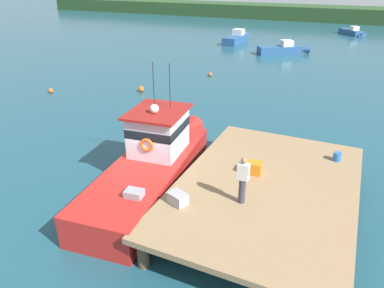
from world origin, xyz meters
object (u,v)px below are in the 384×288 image
(moored_boat_near_channel, at_px, (237,38))
(mooring_buoy_inshore, at_px, (51,91))
(crate_single_by_cleat, at_px, (178,198))
(moored_boat_outer_mooring, at_px, (283,49))
(bait_bucket, at_px, (337,157))
(moored_boat_far_left, at_px, (352,32))
(main_fishing_boat, at_px, (153,162))
(mooring_buoy_channel_marker, at_px, (210,74))
(crate_stack_mid_dock, at_px, (253,168))
(deckhand_by_the_boat, at_px, (243,179))
(mooring_buoy_spare_mooring, at_px, (141,89))

(moored_boat_near_channel, bearing_deg, mooring_buoy_inshore, -102.71)
(crate_single_by_cleat, bearing_deg, moored_boat_outer_mooring, 95.64)
(bait_bucket, xyz_separation_m, moored_boat_far_left, (-1.35, 42.77, -0.95))
(moored_boat_far_left, xyz_separation_m, moored_boat_outer_mooring, (-6.11, -17.03, 0.07))
(main_fishing_boat, xyz_separation_m, mooring_buoy_channel_marker, (-4.32, 16.79, -0.84))
(moored_boat_far_left, distance_m, mooring_buoy_inshore, 42.26)
(crate_stack_mid_dock, xyz_separation_m, moored_boat_outer_mooring, (-4.72, 28.09, -0.93))
(moored_boat_far_left, bearing_deg, bait_bucket, -88.19)
(bait_bucket, xyz_separation_m, deckhand_by_the_boat, (-2.57, -4.32, 0.69))
(main_fishing_boat, xyz_separation_m, mooring_buoy_spare_mooring, (-7.26, 10.59, -0.79))
(moored_boat_outer_mooring, height_order, mooring_buoy_channel_marker, moored_boat_outer_mooring)
(deckhand_by_the_boat, bearing_deg, moored_boat_outer_mooring, 99.24)
(mooring_buoy_channel_marker, bearing_deg, mooring_buoy_spare_mooring, -115.40)
(main_fishing_boat, height_order, mooring_buoy_channel_marker, main_fishing_boat)
(crate_single_by_cleat, distance_m, bait_bucket, 6.85)
(bait_bucket, distance_m, mooring_buoy_inshore, 20.45)
(crate_single_by_cleat, relative_size, mooring_buoy_channel_marker, 1.81)
(crate_single_by_cleat, bearing_deg, mooring_buoy_channel_marker, 109.12)
(crate_single_by_cleat, xyz_separation_m, mooring_buoy_spare_mooring, (-9.59, 12.99, -1.18))
(deckhand_by_the_boat, relative_size, mooring_buoy_inshore, 4.83)
(main_fishing_boat, height_order, mooring_buoy_inshore, main_fishing_boat)
(crate_stack_mid_dock, xyz_separation_m, moored_boat_near_channel, (-11.36, 32.62, -0.88))
(crate_stack_mid_dock, height_order, deckhand_by_the_boat, deckhand_by_the_boat)
(deckhand_by_the_boat, distance_m, mooring_buoy_inshore, 19.63)
(main_fishing_boat, relative_size, mooring_buoy_spare_mooring, 23.25)
(deckhand_by_the_boat, bearing_deg, crate_stack_mid_dock, 95.10)
(moored_boat_outer_mooring, xyz_separation_m, mooring_buoy_spare_mooring, (-6.53, -18.00, -0.28))
(mooring_buoy_inshore, bearing_deg, crate_single_by_cleat, -32.99)
(mooring_buoy_spare_mooring, bearing_deg, mooring_buoy_channel_marker, 64.60)
(moored_boat_near_channel, bearing_deg, bait_bucket, -65.03)
(crate_single_by_cleat, xyz_separation_m, moored_boat_near_channel, (-9.70, 35.52, -0.84))
(crate_stack_mid_dock, relative_size, mooring_buoy_channel_marker, 1.81)
(crate_stack_mid_dock, bearing_deg, moored_boat_far_left, 88.23)
(crate_single_by_cleat, height_order, moored_boat_outer_mooring, crate_single_by_cleat)
(bait_bucket, xyz_separation_m, mooring_buoy_spare_mooring, (-13.99, 7.74, -1.16))
(moored_boat_near_channel, bearing_deg, moored_boat_far_left, 44.42)
(moored_boat_near_channel, bearing_deg, crate_single_by_cleat, -74.73)
(crate_stack_mid_dock, relative_size, moored_boat_far_left, 0.14)
(moored_boat_outer_mooring, bearing_deg, mooring_buoy_inshore, -120.60)
(deckhand_by_the_boat, height_order, mooring_buoy_inshore, deckhand_by_the_boat)
(crate_stack_mid_dock, bearing_deg, main_fishing_boat, -172.87)
(deckhand_by_the_boat, relative_size, mooring_buoy_spare_mooring, 3.81)
(bait_bucket, height_order, mooring_buoy_channel_marker, bait_bucket)
(bait_bucket, height_order, moored_boat_far_left, bait_bucket)
(crate_single_by_cleat, relative_size, mooring_buoy_spare_mooring, 1.40)
(deckhand_by_the_boat, relative_size, mooring_buoy_channel_marker, 4.92)
(crate_single_by_cleat, xyz_separation_m, bait_bucket, (4.40, 5.25, -0.02))
(main_fishing_boat, xyz_separation_m, deckhand_by_the_boat, (4.17, -1.47, 1.05))
(bait_bucket, bearing_deg, mooring_buoy_spare_mooring, 151.05)
(crate_single_by_cleat, bearing_deg, mooring_buoy_spare_mooring, 126.45)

